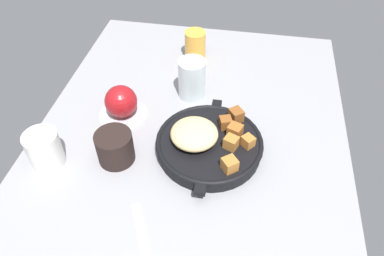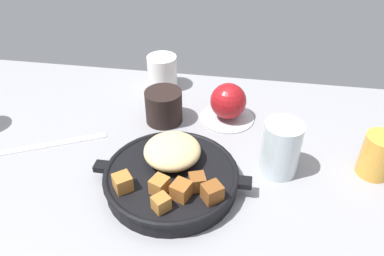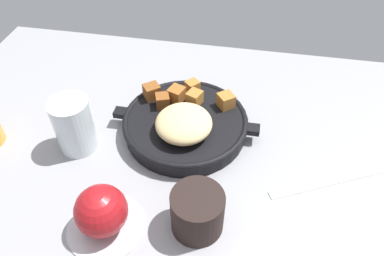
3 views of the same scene
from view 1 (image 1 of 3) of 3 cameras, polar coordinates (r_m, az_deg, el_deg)
ground_plane at (r=86.64cm, az=-1.13°, el=-5.03°), size 116.42×76.14×2.40cm
cast_iron_skillet at (r=85.07cm, az=2.50°, el=-2.30°), size 29.22×24.88×7.76cm
saucer_plate at (r=97.03cm, az=-10.60°, el=2.11°), size 12.47×12.47×0.60cm
red_apple at (r=94.14cm, az=-10.95°, el=4.08°), size 8.23×8.23×8.23cm
butter_knife at (r=73.03cm, az=-7.23°, el=-18.61°), size 20.62×11.12×0.36cm
juice_glass_amber at (r=113.97cm, az=0.49°, el=12.76°), size 6.34×6.34×8.67cm
ceramic_mug_white at (r=87.89cm, az=-21.91°, el=-3.06°), size 7.56×7.56×8.59cm
coffee_mug_dark at (r=84.43cm, az=-11.85°, el=-2.93°), size 8.39×8.39×7.56cm
water_glass_tall at (r=98.31cm, az=-0.01°, el=7.62°), size 7.25×7.25×10.94cm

